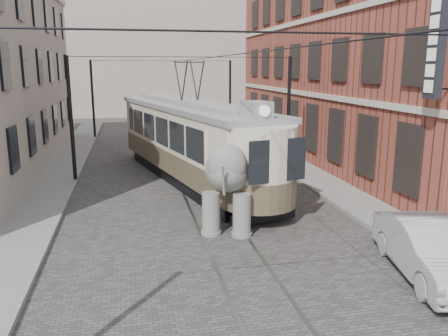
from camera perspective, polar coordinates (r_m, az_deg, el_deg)
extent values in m
plane|color=#4A4744|center=(17.54, -1.72, -5.61)|extent=(120.00, 120.00, 0.00)
cube|color=slate|center=(19.42, 16.03, -4.06)|extent=(2.00, 60.00, 0.15)
cube|color=slate|center=(17.65, -23.12, -6.27)|extent=(2.00, 60.00, 0.15)
cube|color=brown|center=(28.96, 17.35, 13.06)|extent=(8.00, 26.00, 12.00)
cube|color=gray|center=(56.51, -9.10, 13.96)|extent=(28.00, 10.00, 14.00)
imported|color=#9E9DA1|center=(13.34, 24.46, -9.31)|extent=(2.49, 4.81, 1.51)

